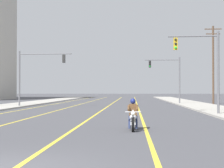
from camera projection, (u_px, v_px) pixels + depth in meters
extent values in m
plane|color=#47474C|center=(4.00, 168.00, 9.27)|extent=(400.00, 400.00, 0.00)
cube|color=yellow|center=(112.00, 104.00, 54.19)|extent=(0.16, 100.00, 0.01)
cube|color=yellow|center=(83.00, 104.00, 54.39)|extent=(0.16, 100.00, 0.01)
cube|color=yellow|center=(137.00, 104.00, 54.02)|extent=(0.16, 100.00, 0.01)
cube|color=yellow|center=(58.00, 103.00, 54.57)|extent=(0.16, 100.00, 0.01)
cube|color=#ADA89E|center=(195.00, 105.00, 48.66)|extent=(4.40, 110.00, 0.14)
cube|color=#ADA89E|center=(22.00, 104.00, 49.76)|extent=(4.40, 110.00, 0.14)
cylinder|color=black|center=(133.00, 125.00, 17.33)|extent=(0.12, 0.64, 0.64)
cylinder|color=black|center=(133.00, 122.00, 18.87)|extent=(0.12, 0.64, 0.64)
cylinder|color=silver|center=(133.00, 117.00, 17.43)|extent=(0.07, 0.33, 0.68)
sphere|color=white|center=(133.00, 113.00, 17.28)|extent=(0.20, 0.20, 0.20)
cylinder|color=silver|center=(133.00, 112.00, 17.48)|extent=(0.70, 0.04, 0.04)
ellipsoid|color=#B7BABF|center=(133.00, 117.00, 17.98)|extent=(0.32, 0.56, 0.28)
cube|color=silver|center=(133.00, 122.00, 18.10)|extent=(0.24, 0.44, 0.24)
cube|color=black|center=(133.00, 118.00, 18.42)|extent=(0.28, 0.52, 0.12)
cube|color=#B7BABF|center=(133.00, 116.00, 18.83)|extent=(0.20, 0.36, 0.08)
cylinder|color=silver|center=(130.00, 123.00, 18.51)|extent=(0.08, 0.55, 0.08)
cube|color=brown|center=(133.00, 110.00, 18.39)|extent=(0.36, 0.24, 0.56)
sphere|color=navy|center=(133.00, 101.00, 18.38)|extent=(0.26, 0.26, 0.26)
cylinder|color=navy|center=(136.00, 118.00, 18.24)|extent=(0.14, 0.44, 0.30)
cylinder|color=navy|center=(136.00, 125.00, 18.05)|extent=(0.11, 0.16, 0.35)
cylinder|color=brown|center=(137.00, 108.00, 18.12)|extent=(0.10, 0.52, 0.27)
cylinder|color=navy|center=(130.00, 118.00, 18.25)|extent=(0.14, 0.44, 0.30)
cylinder|color=navy|center=(129.00, 125.00, 18.07)|extent=(0.11, 0.16, 0.35)
cylinder|color=brown|center=(129.00, 108.00, 18.14)|extent=(0.10, 0.52, 0.27)
cylinder|color=#56565B|center=(218.00, 73.00, 28.91)|extent=(0.18, 0.18, 6.20)
cylinder|color=#56565B|center=(193.00, 36.00, 29.15)|extent=(3.65, 0.31, 0.11)
cube|color=#B79319|center=(176.00, 44.00, 29.27)|extent=(0.31, 0.26, 0.90)
sphere|color=black|center=(176.00, 40.00, 29.12)|extent=(0.18, 0.18, 0.18)
sphere|color=black|center=(176.00, 44.00, 29.12)|extent=(0.18, 0.18, 0.18)
sphere|color=green|center=(176.00, 48.00, 29.11)|extent=(0.18, 0.18, 0.18)
cylinder|color=#56565B|center=(19.00, 79.00, 43.61)|extent=(0.18, 0.18, 6.20)
cylinder|color=#56565B|center=(45.00, 54.00, 43.30)|extent=(5.93, 0.52, 0.11)
cube|color=black|center=(64.00, 59.00, 43.04)|extent=(0.32, 0.26, 0.90)
sphere|color=black|center=(64.00, 56.00, 43.20)|extent=(0.18, 0.18, 0.18)
sphere|color=black|center=(64.00, 59.00, 43.20)|extent=(0.18, 0.18, 0.18)
sphere|color=green|center=(64.00, 62.00, 43.19)|extent=(0.18, 0.18, 0.18)
cylinder|color=#56565B|center=(180.00, 81.00, 51.54)|extent=(0.18, 0.18, 6.20)
cylinder|color=#56565B|center=(162.00, 60.00, 51.77)|extent=(4.55, 0.26, 0.11)
cube|color=black|center=(150.00, 64.00, 51.90)|extent=(0.31, 0.25, 0.90)
sphere|color=black|center=(150.00, 62.00, 51.75)|extent=(0.18, 0.18, 0.18)
sphere|color=black|center=(150.00, 64.00, 51.74)|extent=(0.18, 0.18, 0.18)
sphere|color=green|center=(150.00, 66.00, 51.74)|extent=(0.18, 0.18, 0.18)
cylinder|color=#4C3828|center=(213.00, 65.00, 52.41)|extent=(0.26, 0.26, 10.43)
cube|color=#4C3828|center=(213.00, 29.00, 52.49)|extent=(2.24, 0.12, 0.12)
cylinder|color=slate|center=(206.00, 28.00, 52.54)|extent=(0.08, 0.08, 0.12)
cylinder|color=slate|center=(220.00, 28.00, 52.44)|extent=(0.08, 0.08, 0.12)
cube|color=#4C3828|center=(213.00, 34.00, 52.48)|extent=(1.86, 0.12, 0.12)
cylinder|color=slate|center=(207.00, 33.00, 52.52)|extent=(0.08, 0.08, 0.12)
cylinder|color=slate|center=(219.00, 33.00, 52.44)|extent=(0.08, 0.08, 0.12)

